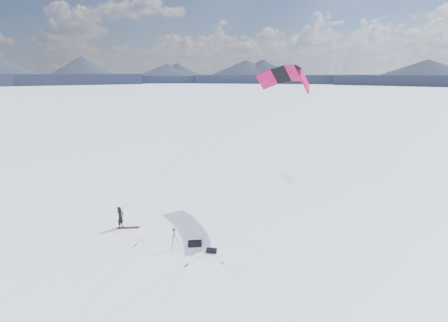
{
  "coord_description": "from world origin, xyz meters",
  "views": [
    {
      "loc": [
        3.82,
        -19.96,
        11.43
      ],
      "look_at": [
        4.96,
        5.27,
        4.47
      ],
      "focal_mm": 26.0,
      "sensor_mm": 36.0,
      "label": 1
    }
  ],
  "objects_px": {
    "snowboard": "(128,228)",
    "gear_bag_a": "(195,243)",
    "tripod": "(174,236)",
    "snowkiter": "(121,228)",
    "gear_bag_b": "(212,250)"
  },
  "relations": [
    {
      "from": "gear_bag_a",
      "to": "snowkiter",
      "type": "bearing_deg",
      "value": 151.08
    },
    {
      "from": "snowboard",
      "to": "gear_bag_b",
      "type": "relative_size",
      "value": 2.27
    },
    {
      "from": "snowkiter",
      "to": "tripod",
      "type": "bearing_deg",
      "value": -112.11
    },
    {
      "from": "snowkiter",
      "to": "snowboard",
      "type": "bearing_deg",
      "value": -84.14
    },
    {
      "from": "gear_bag_a",
      "to": "gear_bag_b",
      "type": "height_order",
      "value": "gear_bag_a"
    },
    {
      "from": "snowkiter",
      "to": "gear_bag_a",
      "type": "relative_size",
      "value": 1.83
    },
    {
      "from": "snowkiter",
      "to": "tripod",
      "type": "distance_m",
      "value": 5.49
    },
    {
      "from": "gear_bag_a",
      "to": "snowboard",
      "type": "bearing_deg",
      "value": 149.42
    },
    {
      "from": "snowboard",
      "to": "gear_bag_a",
      "type": "xyz_separation_m",
      "value": [
        5.16,
        -2.85,
        0.16
      ]
    },
    {
      "from": "tripod",
      "to": "gear_bag_a",
      "type": "bearing_deg",
      "value": 16.71
    },
    {
      "from": "snowkiter",
      "to": "gear_bag_a",
      "type": "distance_m",
      "value": 6.4
    },
    {
      "from": "snowboard",
      "to": "gear_bag_a",
      "type": "relative_size",
      "value": 1.77
    },
    {
      "from": "tripod",
      "to": "gear_bag_b",
      "type": "bearing_deg",
      "value": -8.5
    },
    {
      "from": "snowkiter",
      "to": "tripod",
      "type": "xyz_separation_m",
      "value": [
        4.35,
        -3.22,
        0.94
      ]
    },
    {
      "from": "gear_bag_a",
      "to": "tripod",
      "type": "bearing_deg",
      "value": -169.57
    }
  ]
}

